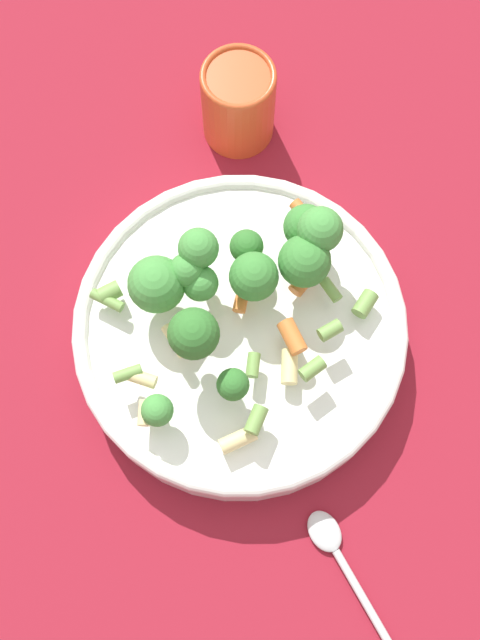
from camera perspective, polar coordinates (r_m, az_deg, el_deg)
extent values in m
plane|color=maroon|center=(0.69, 0.00, -1.53)|extent=(3.00, 3.00, 0.00)
cylinder|color=white|center=(0.66, 0.00, -1.00)|extent=(0.29, 0.29, 0.04)
torus|color=white|center=(0.64, 0.00, -0.45)|extent=(0.29, 0.29, 0.01)
cylinder|color=#8CB766|center=(0.61, -6.15, -7.16)|extent=(0.01, 0.01, 0.01)
sphere|color=#479342|center=(0.60, -6.32, -6.86)|extent=(0.03, 0.03, 0.03)
cylinder|color=#8CB766|center=(0.63, -2.97, 2.25)|extent=(0.01, 0.01, 0.01)
sphere|color=#479342|center=(0.61, -3.05, 2.82)|extent=(0.03, 0.03, 0.03)
cylinder|color=#8CB766|center=(0.65, 4.87, 6.29)|extent=(0.01, 0.01, 0.01)
sphere|color=#3D8438|center=(0.63, 5.03, 7.10)|extent=(0.04, 0.04, 0.04)
cylinder|color=#8CB766|center=(0.63, 5.89, 5.91)|extent=(0.01, 0.01, 0.02)
sphere|color=#479342|center=(0.61, 6.13, 6.87)|extent=(0.04, 0.04, 0.04)
cylinder|color=#8CB766|center=(0.61, -0.54, -5.26)|extent=(0.01, 0.01, 0.01)
sphere|color=#33722D|center=(0.59, -0.56, -4.94)|extent=(0.03, 0.03, 0.03)
cylinder|color=#8CB766|center=(0.60, -3.41, -1.76)|extent=(0.01, 0.01, 0.02)
sphere|color=#33722D|center=(0.57, -3.56, -1.05)|extent=(0.04, 0.04, 0.04)
cylinder|color=#8CB766|center=(0.64, -6.11, 1.84)|extent=(0.02, 0.02, 0.02)
sphere|color=#479342|center=(0.61, -6.38, 2.72)|extent=(0.05, 0.05, 0.05)
cylinder|color=#8CB766|center=(0.62, -3.08, 4.67)|extent=(0.01, 0.01, 0.02)
sphere|color=#479342|center=(0.60, -3.19, 5.49)|extent=(0.03, 0.03, 0.03)
cylinder|color=#8CB766|center=(0.64, 4.75, 3.63)|extent=(0.02, 0.02, 0.01)
sphere|color=#3D8438|center=(0.61, 4.94, 4.49)|extent=(0.04, 0.04, 0.04)
cylinder|color=#8CB766|center=(0.62, -3.97, 3.24)|extent=(0.01, 0.01, 0.01)
sphere|color=#479342|center=(0.60, -4.08, 3.82)|extent=(0.03, 0.03, 0.03)
cylinder|color=#8CB766|center=(0.63, 1.02, 2.55)|extent=(0.01, 0.01, 0.01)
sphere|color=#3D8438|center=(0.61, 1.06, 3.34)|extent=(0.04, 0.04, 0.04)
cylinder|color=#8CB766|center=(0.65, 0.35, 4.97)|extent=(0.01, 0.01, 0.01)
sphere|color=#33722D|center=(0.63, 0.36, 5.65)|extent=(0.03, 0.03, 0.03)
cylinder|color=orange|center=(0.62, -3.70, -0.45)|extent=(0.03, 0.02, 0.01)
cylinder|color=#729E4C|center=(0.61, 1.00, -3.45)|extent=(0.02, 0.01, 0.01)
cylinder|color=orange|center=(0.65, 4.89, 8.03)|extent=(0.03, 0.03, 0.01)
cylinder|color=#729E4C|center=(0.60, 1.24, -7.61)|extent=(0.03, 0.02, 0.01)
cylinder|color=#729E4C|center=(0.64, -10.09, 1.49)|extent=(0.02, 0.03, 0.01)
cylinder|color=#729E4C|center=(0.60, 5.53, -3.72)|extent=(0.02, 0.02, 0.01)
cylinder|color=beige|center=(0.61, -7.30, -7.04)|extent=(0.02, 0.01, 0.01)
cylinder|color=beige|center=(0.61, -0.16, -9.10)|extent=(0.03, 0.03, 0.01)
cylinder|color=beige|center=(0.62, -4.98, -1.58)|extent=(0.03, 0.03, 0.01)
cylinder|color=#729E4C|center=(0.61, -8.54, -4.06)|extent=(0.02, 0.03, 0.01)
cylinder|color=beige|center=(0.62, 3.79, -3.58)|extent=(0.03, 0.02, 0.01)
cylinder|color=#729E4C|center=(0.64, 9.50, 1.22)|extent=(0.03, 0.02, 0.01)
cylinder|color=#729E4C|center=(0.63, 6.94, 2.30)|extent=(0.02, 0.02, 0.01)
cylinder|color=#729E4C|center=(0.64, -9.89, 2.09)|extent=(0.02, 0.02, 0.01)
cylinder|color=orange|center=(0.63, 0.12, 1.91)|extent=(0.03, 0.01, 0.01)
cylinder|color=orange|center=(0.61, 4.00, -1.28)|extent=(0.03, 0.03, 0.01)
cylinder|color=orange|center=(0.64, 4.83, 2.94)|extent=(0.03, 0.02, 0.01)
cylinder|color=#729E4C|center=(0.61, 6.87, -0.79)|extent=(0.02, 0.02, 0.01)
cylinder|color=beige|center=(0.61, -7.57, -4.39)|extent=(0.02, 0.03, 0.01)
cylinder|color=#CC4C23|center=(0.74, -0.13, 16.14)|extent=(0.07, 0.07, 0.09)
torus|color=#CC4C23|center=(0.70, -0.14, 18.07)|extent=(0.07, 0.07, 0.01)
cylinder|color=silver|center=(0.66, 10.18, -21.41)|extent=(0.10, 0.07, 0.01)
ellipsoid|color=silver|center=(0.66, 6.45, -15.71)|extent=(0.04, 0.04, 0.01)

